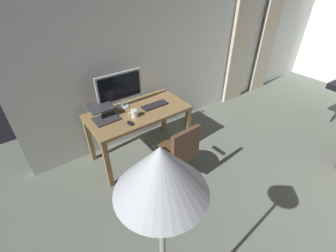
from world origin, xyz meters
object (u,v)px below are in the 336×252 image
Objects in this scene: laptop at (104,114)px; computer_keyboard at (155,105)px; office_chair at (177,159)px; computer_monitor at (120,88)px; computer_mouse at (130,123)px; mug_coffee at (134,114)px; floor_lamp at (161,198)px; desk at (139,117)px.

computer_keyboard is at bearing 169.03° from laptop.
computer_monitor is (0.18, -0.99, 0.59)m from office_chair.
computer_monitor is 0.51m from computer_keyboard.
laptop is at bearing -57.76° from computer_mouse.
office_chair is 0.71m from computer_mouse.
mug_coffee reaches higher than computer_mouse.
computer_keyboard is 2.31m from floor_lamp.
floor_lamp is (0.89, 1.86, 0.94)m from desk.
computer_keyboard is at bearing -121.86° from floor_lamp.
desk is at bearing 167.22° from laptop.
computer_monitor is 1.71× the size of computer_keyboard.
office_chair is 1.85m from floor_lamp.
computer_monitor is 0.40m from mug_coffee.
desk is 0.45m from computer_monitor.
mug_coffee is (-0.00, 0.33, -0.23)m from computer_monitor.
mug_coffee is at bearing 90.72° from computer_monitor.
floor_lamp is (0.66, 1.64, 0.82)m from computer_mouse.
floor_lamp is (1.14, 1.83, 0.83)m from computer_keyboard.
office_chair is 0.83m from computer_keyboard.
laptop reaches higher than mug_coffee.
mug_coffee is (0.17, -0.67, 0.36)m from office_chair.
computer_mouse is (0.29, -0.55, 0.33)m from office_chair.
computer_monitor is at bearing -62.29° from desk.
computer_monitor is 0.34× the size of floor_lamp.
mug_coffee is (-0.32, 0.19, -0.01)m from laptop.
floor_lamp is at bearing 58.14° from computer_keyboard.
mug_coffee is 2.08m from floor_lamp.
office_chair is 9.30× the size of computer_mouse.
office_chair is at bearing 94.30° from desk.
floor_lamp is (0.46, 1.95, 0.78)m from laptop.
office_chair is at bearing -131.06° from floor_lamp.
computer_monitor is 2.29m from floor_lamp.
computer_mouse is (-0.19, 0.31, -0.04)m from laptop.
laptop is at bearing -11.51° from desk.
floor_lamp is at bearing 75.35° from laptop.
mug_coffee is at bearing 101.68° from office_chair.
office_chair is 0.51× the size of floor_lamp.
computer_monitor is at bearing 97.27° from office_chair.
computer_mouse is 0.05× the size of floor_lamp.
office_chair is 2.56× the size of computer_keyboard.
mug_coffee is (-0.12, -0.12, 0.03)m from computer_mouse.
laptop is (0.43, -0.09, 0.16)m from desk.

